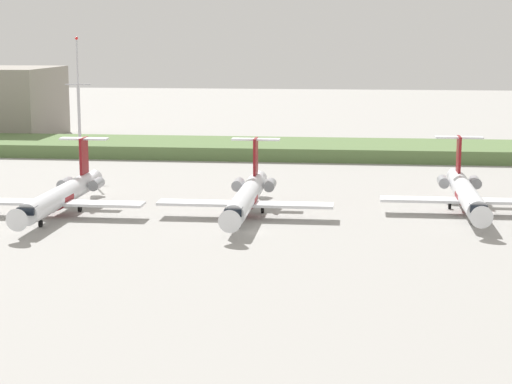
% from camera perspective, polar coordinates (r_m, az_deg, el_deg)
% --- Properties ---
extents(ground_plane, '(500.00, 500.00, 0.00)m').
position_cam_1_polar(ground_plane, '(137.36, 0.91, 0.16)').
color(ground_plane, '#9E9B96').
extents(grass_berm, '(320.00, 20.00, 2.50)m').
position_cam_1_polar(grass_berm, '(175.84, 2.15, 2.75)').
color(grass_berm, '#597542').
rests_on(grass_berm, ground).
extents(regional_jet_second, '(22.81, 31.00, 9.00)m').
position_cam_1_polar(regional_jet_second, '(120.83, -12.26, -0.21)').
color(regional_jet_second, silver).
rests_on(regional_jet_second, ground).
extents(regional_jet_third, '(22.81, 31.00, 9.00)m').
position_cam_1_polar(regional_jet_third, '(117.33, -0.60, -0.28)').
color(regional_jet_third, silver).
rests_on(regional_jet_third, ground).
extents(regional_jet_fourth, '(22.81, 31.00, 9.00)m').
position_cam_1_polar(regional_jet_fourth, '(122.91, 13.18, -0.08)').
color(regional_jet_fourth, silver).
rests_on(regional_jet_fourth, ground).
extents(antenna_mast, '(4.40, 0.50, 22.97)m').
position_cam_1_polar(antenna_mast, '(156.40, -11.15, 4.71)').
color(antenna_mast, '#B2B2B7').
rests_on(antenna_mast, ground).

